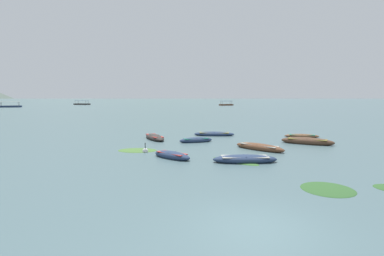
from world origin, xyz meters
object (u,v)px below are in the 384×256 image
at_px(rowboat_1, 196,140).
at_px(rowboat_3, 214,134).
at_px(rowboat_2, 307,141).
at_px(ferry_1, 10,106).
at_px(rowboat_5, 245,159).
at_px(ferry_0, 226,105).
at_px(rowboat_4, 155,137).
at_px(ferry_2, 82,104).
at_px(rowboat_7, 259,147).
at_px(rowboat_0, 302,136).
at_px(mooring_buoy, 145,151).
at_px(rowboat_6, 172,155).

bearing_deg(rowboat_1, rowboat_3, 64.55).
distance_m(rowboat_2, ferry_1, 127.76).
xyz_separation_m(rowboat_5, ferry_0, (16.45, 128.27, 0.26)).
xyz_separation_m(rowboat_4, ferry_2, (-55.58, 134.34, 0.26)).
xyz_separation_m(rowboat_7, ferry_1, (-79.27, 98.80, 0.25)).
relative_size(rowboat_0, ferry_1, 0.39).
bearing_deg(rowboat_7, ferry_0, 83.36).
distance_m(rowboat_7, ferry_1, 126.67).
distance_m(rowboat_3, rowboat_5, 12.74).
height_order(rowboat_0, rowboat_5, rowboat_5).
relative_size(rowboat_4, rowboat_5, 1.09).
xyz_separation_m(rowboat_1, rowboat_7, (4.88, -3.96, 0.02)).
xyz_separation_m(rowboat_1, mooring_buoy, (-3.96, -4.82, -0.08)).
xyz_separation_m(rowboat_0, ferry_0, (8.26, 116.98, 0.31)).
bearing_deg(rowboat_6, rowboat_2, 26.09).
bearing_deg(rowboat_7, rowboat_1, 140.92).
bearing_deg(ferry_0, rowboat_0, -94.04).
height_order(rowboat_0, rowboat_6, rowboat_6).
bearing_deg(rowboat_0, ferry_1, 132.94).
relative_size(rowboat_1, mooring_buoy, 3.88).
height_order(rowboat_4, rowboat_5, rowboat_4).
bearing_deg(rowboat_5, rowboat_6, 164.28).
relative_size(rowboat_3, rowboat_4, 0.99).
distance_m(rowboat_6, mooring_buoy, 3.01).
distance_m(rowboat_4, ferry_2, 145.39).
distance_m(ferry_2, mooring_buoy, 151.62).
relative_size(rowboat_3, ferry_1, 0.49).
height_order(ferry_1, ferry_2, same).
bearing_deg(rowboat_3, rowboat_7, -71.78).
height_order(rowboat_5, ferry_0, ferry_0).
bearing_deg(rowboat_3, rowboat_6, -109.18).
bearing_deg(ferry_0, rowboat_7, -96.64).
xyz_separation_m(rowboat_5, ferry_1, (-77.25, 103.12, 0.26)).
relative_size(rowboat_7, mooring_buoy, 4.60).
xyz_separation_m(rowboat_7, ferry_2, (-64.46, 140.20, 0.25)).
distance_m(rowboat_1, rowboat_5, 8.76).
bearing_deg(rowboat_2, ferry_0, 85.52).
height_order(rowboat_2, rowboat_6, rowboat_2).
height_order(rowboat_5, ferry_1, ferry_1).
bearing_deg(rowboat_7, ferry_1, 128.74).
bearing_deg(mooring_buoy, rowboat_1, 50.56).
xyz_separation_m(rowboat_4, ferry_0, (23.31, 118.10, 0.26)).
bearing_deg(ferry_0, ferry_2, 168.36).
height_order(ferry_0, ferry_1, same).
relative_size(rowboat_6, ferry_0, 0.41).
distance_m(rowboat_2, ferry_0, 121.61).
height_order(rowboat_5, mooring_buoy, mooring_buoy).
relative_size(ferry_0, ferry_1, 0.83).
relative_size(rowboat_0, ferry_0, 0.47).
xyz_separation_m(rowboat_3, rowboat_6, (-3.96, -11.39, 0.01)).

